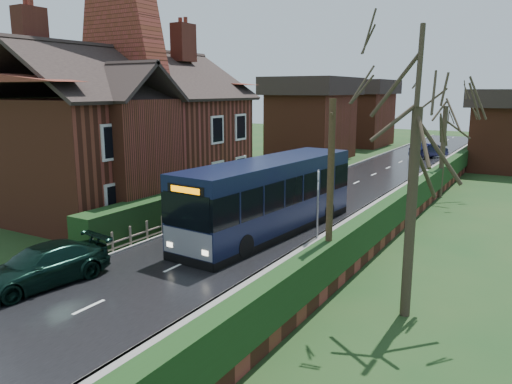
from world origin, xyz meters
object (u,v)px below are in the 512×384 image
Objects in this scene: bus at (269,197)px; telegraph_pole at (330,199)px; bus_stop_sign at (318,195)px; car_green at (42,266)px; car_silver at (240,208)px; brick_house at (127,128)px.

bus is 1.81× the size of telegraph_pole.
bus_stop_sign is at bearing 2.45° from bus.
car_green is 11.04m from bus_stop_sign.
bus is 2.45× the size of car_green.
car_silver is 0.86× the size of car_green.
car_green is at bearing -169.42° from telegraph_pole.
telegraph_pole is at bearing -87.07° from bus_stop_sign.
car_silver is at bearing 158.12° from bus.
bus_stop_sign is at bearing -5.21° from brick_house.
brick_house is 12.48m from car_green.
bus_stop_sign is 0.51× the size of telegraph_pole.
brick_house is 15.86m from telegraph_pole.
bus_stop_sign is at bearing 65.75° from car_green.
bus is (9.53, -1.00, -2.71)m from brick_house.
brick_house is 3.70× the size of car_silver.
telegraph_pole reaches higher than car_green.
brick_house reaches higher than car_green.
bus_stop_sign is (5.94, 9.21, 1.40)m from car_green.
telegraph_pole is at bearing -35.45° from car_silver.
bus reaches higher than bus_stop_sign.
car_silver is 5.06m from bus_stop_sign.
telegraph_pole is (5.00, -5.23, 1.46)m from bus.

